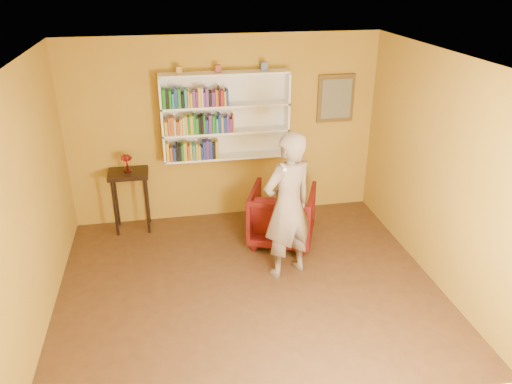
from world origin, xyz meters
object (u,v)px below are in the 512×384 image
Objects in this scene: bookshelf at (225,115)px; console_table at (129,182)px; person at (288,206)px; ruby_lustre at (127,159)px; armchair at (282,215)px.

bookshelf is 1.99× the size of console_table.
console_table is at bearing -60.24° from person.
armchair is (2.06, -0.73, -0.69)m from ruby_lustre.
armchair is (0.65, -0.89, -1.20)m from bookshelf.
ruby_lustre reaches higher than armchair.
console_table is 2.46m from person.
console_table is 0.34m from ruby_lustre.
bookshelf is at bearing 6.46° from ruby_lustre.
armchair is 0.47× the size of person.
ruby_lustre is (-0.00, 0.00, 0.34)m from console_table.
ruby_lustre is at bearing 129.81° from console_table.
bookshelf is 0.97× the size of person.
console_table is 2.21m from armchair.
armchair is at bearing -19.48° from ruby_lustre.
person is (0.52, -1.68, -0.67)m from bookshelf.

